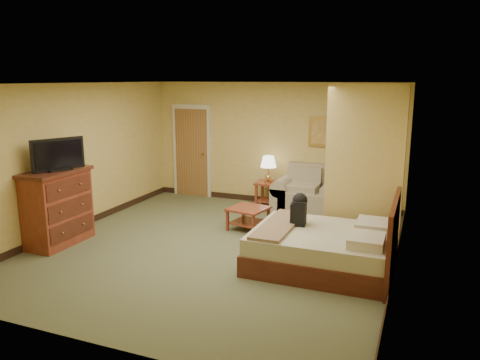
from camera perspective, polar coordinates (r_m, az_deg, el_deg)
The scene contains 17 objects.
floor at distance 7.63m, azimuth -2.99°, elevation -8.25°, with size 6.00×6.00×0.00m, color #555A3A.
ceiling at distance 7.15m, azimuth -3.22°, elevation 11.67°, with size 6.00×6.00×0.00m, color white.
back_wall at distance 10.04m, azimuth 4.11°, elevation 4.39°, with size 5.50×0.02×2.60m, color tan.
left_wall at distance 8.78m, azimuth -19.64°, elevation 2.56°, with size 0.02×6.00×2.60m, color tan.
right_wall at distance 6.63m, azimuth 19.02°, elevation -0.37°, with size 0.02×6.00×2.60m, color tan.
partition at distance 7.58m, azimuth 14.88°, elevation 1.42°, with size 1.20×0.15×2.60m, color tan.
door at distance 10.80m, azimuth -5.89°, elevation 3.48°, with size 0.94×0.16×2.10m.
baseboard at distance 10.28m, azimuth 3.99°, elevation -2.48°, with size 5.50×0.02×0.12m, color black.
loveseat at distance 9.55m, azimuth 9.87°, elevation -2.23°, with size 1.89×0.88×0.96m.
side_table at distance 9.89m, azimuth 3.44°, elevation -1.29°, with size 0.49×0.49×0.54m.
table_lamp at distance 9.77m, azimuth 3.49°, elevation 2.16°, with size 0.34×0.34×0.55m.
coffee_table at distance 8.44m, azimuth 1.01°, elevation -4.13°, with size 0.74×0.74×0.41m.
wall_picture at distance 9.70m, azimuth 10.64°, elevation 5.72°, with size 0.79×0.04×0.61m.
dresser at distance 8.18m, azimuth -21.35°, elevation -3.08°, with size 0.61×1.16×1.24m.
tv at distance 7.94m, azimuth -21.30°, elevation 2.81°, with size 0.39×0.80×0.52m.
bed at distance 6.88m, azimuth 10.53°, elevation -8.14°, with size 2.00×1.70×1.10m.
backpack at distance 7.00m, azimuth 7.30°, elevation -3.40°, with size 0.22×0.30×0.48m.
Camera 1 is at (3.01, -6.48, 2.68)m, focal length 35.00 mm.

